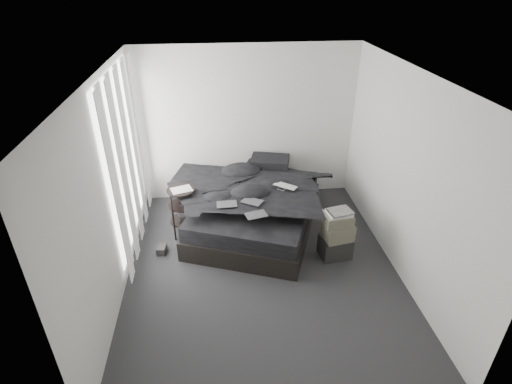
{
  "coord_description": "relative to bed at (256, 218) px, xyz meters",
  "views": [
    {
      "loc": [
        -0.54,
        -4.19,
        3.6
      ],
      "look_at": [
        0.0,
        0.8,
        0.75
      ],
      "focal_mm": 28.0,
      "sensor_mm": 36.0,
      "label": 1
    }
  ],
  "objects": [
    {
      "name": "side_stand",
      "position": [
        -1.11,
        -0.05,
        0.23
      ],
      "size": [
        0.47,
        0.47,
        0.76
      ],
      "primitive_type": "cylinder",
      "rotation": [
        0.0,
        0.0,
        0.15
      ],
      "color": "black",
      "rests_on": "floor"
    },
    {
      "name": "floor_books",
      "position": [
        -1.42,
        -0.52,
        -0.09
      ],
      "size": [
        0.14,
        0.19,
        0.12
      ],
      "primitive_type": "cube",
      "rotation": [
        0.0,
        0.0,
        -0.12
      ],
      "color": "black",
      "rests_on": "floor"
    },
    {
      "name": "comic_a",
      "position": [
        -0.46,
        -0.46,
        0.65
      ],
      "size": [
        0.28,
        0.19,
        0.01
      ],
      "primitive_type": "cube",
      "rotation": [
        0.0,
        0.0,
        0.02
      ],
      "color": "black",
      "rests_on": "duvet"
    },
    {
      "name": "duvet",
      "position": [
        -0.02,
        -0.05,
        0.52
      ],
      "size": [
        2.2,
        2.35,
        0.26
      ],
      "primitive_type": "imported",
      "rotation": [
        0.0,
        0.0,
        -0.36
      ],
      "color": "black",
      "rests_on": "mattress"
    },
    {
      "name": "floor",
      "position": [
        -0.03,
        -1.01,
        -0.15
      ],
      "size": [
        3.6,
        4.2,
        0.01
      ],
      "primitive_type": "cube",
      "color": "#2B2B2E",
      "rests_on": "ground"
    },
    {
      "name": "window_left",
      "position": [
        -1.81,
        -0.11,
        1.2
      ],
      "size": [
        0.02,
        2.0,
        2.3
      ],
      "primitive_type": "cube",
      "color": "white",
      "rests_on": "wall_left"
    },
    {
      "name": "box_mid",
      "position": [
        1.04,
        -0.85,
        0.27
      ],
      "size": [
        0.43,
        0.37,
        0.23
      ],
      "primitive_type": "cube",
      "rotation": [
        0.0,
        0.0,
        0.19
      ],
      "color": "#5F5C4B",
      "rests_on": "box_lower"
    },
    {
      "name": "comic_c",
      "position": [
        -0.08,
        -0.77,
        0.66
      ],
      "size": [
        0.32,
        0.25,
        0.01
      ],
      "primitive_type": "cube",
      "rotation": [
        0.0,
        0.0,
        0.25
      ],
      "color": "black",
      "rests_on": "duvet"
    },
    {
      "name": "wall_right",
      "position": [
        1.77,
        -1.01,
        1.15
      ],
      "size": [
        0.01,
        4.2,
        2.6
      ],
      "primitive_type": "cube",
      "color": "silver",
      "rests_on": "ground"
    },
    {
      "name": "box_upper",
      "position": [
        1.02,
        -0.84,
        0.47
      ],
      "size": [
        0.38,
        0.32,
        0.16
      ],
      "primitive_type": "cube",
      "rotation": [
        0.0,
        0.0,
        0.06
      ],
      "color": "#5F5C4B",
      "rests_on": "box_mid"
    },
    {
      "name": "art_book_white",
      "position": [
        1.03,
        -0.84,
        0.56
      ],
      "size": [
        0.34,
        0.29,
        0.03
      ],
      "primitive_type": "cube",
      "rotation": [
        0.0,
        0.0,
        0.12
      ],
      "color": "silver",
      "rests_on": "box_upper"
    },
    {
      "name": "wall_front",
      "position": [
        -0.03,
        -3.11,
        1.15
      ],
      "size": [
        3.6,
        0.01,
        2.6
      ],
      "primitive_type": "cube",
      "color": "silver",
      "rests_on": "ground"
    },
    {
      "name": "ceiling",
      "position": [
        -0.03,
        -1.01,
        2.45
      ],
      "size": [
        3.6,
        4.2,
        0.01
      ],
      "primitive_type": "cube",
      "color": "white",
      "rests_on": "ground"
    },
    {
      "name": "box_lower",
      "position": [
        1.03,
        -0.84,
        0.0
      ],
      "size": [
        0.45,
        0.37,
        0.3
      ],
      "primitive_type": "cube",
      "rotation": [
        0.0,
        0.0,
        0.12
      ],
      "color": "black",
      "rests_on": "floor"
    },
    {
      "name": "wall_back",
      "position": [
        -0.03,
        1.09,
        1.15
      ],
      "size": [
        3.6,
        0.01,
        2.6
      ],
      "primitive_type": "cube",
      "color": "silver",
      "rests_on": "ground"
    },
    {
      "name": "comic_b",
      "position": [
        -0.1,
        -0.42,
        0.66
      ],
      "size": [
        0.33,
        0.3,
        0.01
      ],
      "primitive_type": "cube",
      "rotation": [
        0.0,
        0.0,
        -0.57
      ],
      "color": "black",
      "rests_on": "duvet"
    },
    {
      "name": "laptop",
      "position": [
        0.4,
        -0.09,
        0.66
      ],
      "size": [
        0.42,
        0.4,
        0.03
      ],
      "primitive_type": "imported",
      "rotation": [
        0.0,
        0.0,
        -0.67
      ],
      "color": "silver",
      "rests_on": "duvet"
    },
    {
      "name": "pillow_lower",
      "position": [
        0.25,
        0.82,
        0.46
      ],
      "size": [
        0.78,
        0.66,
        0.15
      ],
      "primitive_type": "cube",
      "rotation": [
        0.0,
        0.0,
        -0.36
      ],
      "color": "black",
      "rests_on": "mattress"
    },
    {
      "name": "pillow_upper",
      "position": [
        0.32,
        0.78,
        0.61
      ],
      "size": [
        0.71,
        0.57,
        0.14
      ],
      "primitive_type": "cube",
      "rotation": [
        0.0,
        0.0,
        -0.26
      ],
      "color": "black",
      "rests_on": "pillow_lower"
    },
    {
      "name": "bed",
      "position": [
        0.0,
        0.0,
        0.0
      ],
      "size": [
        2.35,
        2.66,
        0.3
      ],
      "primitive_type": "cube",
      "rotation": [
        0.0,
        0.0,
        -0.36
      ],
      "color": "black",
      "rests_on": "floor"
    },
    {
      "name": "wall_left",
      "position": [
        -1.83,
        -1.01,
        1.15
      ],
      "size": [
        0.01,
        4.2,
        2.6
      ],
      "primitive_type": "cube",
      "color": "silver",
      "rests_on": "ground"
    },
    {
      "name": "papers",
      "position": [
        -1.1,
        -0.06,
        0.61
      ],
      "size": [
        0.35,
        0.3,
        0.02
      ],
      "primitive_type": "cube",
      "rotation": [
        0.0,
        0.0,
        0.33
      ],
      "color": "white",
      "rests_on": "side_stand"
    },
    {
      "name": "art_book_snake",
      "position": [
        1.04,
        -0.85,
        0.59
      ],
      "size": [
        0.35,
        0.3,
        0.03
      ],
      "primitive_type": "cube",
      "rotation": [
        0.0,
        0.0,
        0.22
      ],
      "color": "silver",
      "rests_on": "art_book_white"
    },
    {
      "name": "mattress",
      "position": [
        0.0,
        0.0,
        0.27
      ],
      "size": [
        2.27,
        2.58,
        0.24
      ],
      "primitive_type": "cube",
      "rotation": [
        0.0,
        0.0,
        -0.36
      ],
      "color": "black",
      "rests_on": "bed"
    },
    {
      "name": "curtain_left",
      "position": [
        -1.76,
        -0.11,
        1.13
      ],
      "size": [
        0.06,
        2.12,
        2.48
      ],
      "primitive_type": "cube",
      "color": "white",
      "rests_on": "wall_left"
    }
  ]
}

